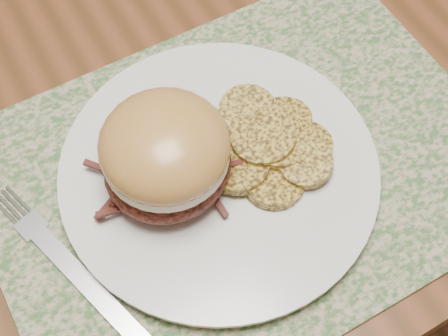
{
  "coord_description": "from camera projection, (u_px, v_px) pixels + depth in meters",
  "views": [
    {
      "loc": [
        -0.29,
        -0.48,
        1.23
      ],
      "look_at": [
        -0.17,
        -0.26,
        0.79
      ],
      "focal_mm": 50.0,
      "sensor_mm": 36.0,
      "label": 1
    }
  ],
  "objects": [
    {
      "name": "ground",
      "position": [
        231.0,
        222.0,
        1.35
      ],
      "size": [
        3.5,
        3.5,
        0.0
      ],
      "primitive_type": "plane",
      "color": "brown",
      "rests_on": "ground"
    },
    {
      "name": "roasted_potatoes",
      "position": [
        267.0,
        144.0,
        0.53
      ],
      "size": [
        0.13,
        0.13,
        0.03
      ],
      "color": "#B59335",
      "rests_on": "dinner_plate"
    },
    {
      "name": "dinner_plate",
      "position": [
        219.0,
        171.0,
        0.54
      ],
      "size": [
        0.26,
        0.26,
        0.02
      ],
      "primitive_type": "cylinder",
      "color": "silver",
      "rests_on": "placemat"
    },
    {
      "name": "placemat",
      "position": [
        244.0,
        169.0,
        0.55
      ],
      "size": [
        0.45,
        0.33,
        0.0
      ],
      "primitive_type": "cube",
      "color": "#3D6031",
      "rests_on": "dining_table"
    },
    {
      "name": "fork",
      "position": [
        67.0,
        264.0,
        0.51
      ],
      "size": [
        0.07,
        0.19,
        0.0
      ],
      "rotation": [
        0.0,
        0.0,
        0.28
      ],
      "color": "silver",
      "rests_on": "placemat"
    },
    {
      "name": "pork_sandwich",
      "position": [
        166.0,
        154.0,
        0.49
      ],
      "size": [
        0.14,
        0.13,
        0.08
      ],
      "rotation": [
        0.0,
        0.0,
        0.35
      ],
      "color": "black",
      "rests_on": "dinner_plate"
    }
  ]
}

